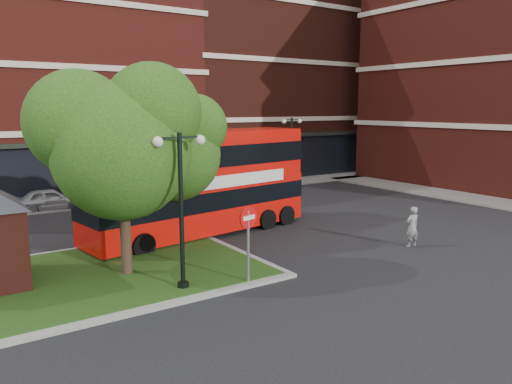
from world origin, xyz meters
TOP-DOWN VIEW (x-y plane):
  - ground at (0.00, 0.00)m, footprint 120.00×120.00m
  - pavement_far at (0.00, 16.50)m, footprint 44.00×3.00m
  - pavement_side at (16.50, 2.00)m, footprint 3.00×28.00m
  - terrace_far_right at (14.00, 24.00)m, footprint 18.00×12.00m
  - traffic_island at (-8.00, 3.00)m, footprint 12.60×7.60m
  - tree_island_west at (-6.60, 2.58)m, footprint 5.40×4.71m
  - tree_island_east at (-3.58, 5.06)m, footprint 4.46×3.90m
  - lamp_island at (-5.50, 0.20)m, footprint 1.72×0.36m
  - lamp_far_left at (2.00, 14.50)m, footprint 1.72×0.36m
  - lamp_far_right at (10.00, 14.50)m, footprint 1.72×0.36m
  - bus at (-1.71, 6.18)m, footprint 11.03×4.03m
  - woman at (4.67, -0.47)m, footprint 0.66×0.48m
  - car_silver at (-6.20, 15.71)m, footprint 3.82×1.79m
  - car_white at (3.00, 15.95)m, footprint 3.83×1.63m
  - no_entry_sign at (-3.50, -0.50)m, footprint 0.72×0.21m

SIDE VIEW (x-z plane):
  - ground at x=0.00m, z-range 0.00..0.00m
  - pavement_far at x=0.00m, z-range 0.00..0.12m
  - pavement_side at x=16.50m, z-range 0.00..0.12m
  - traffic_island at x=-8.00m, z-range -0.01..0.14m
  - car_white at x=3.00m, z-range 0.00..1.23m
  - car_silver at x=-6.20m, z-range 0.00..1.26m
  - woman at x=4.67m, z-range 0.00..1.69m
  - no_entry_sign at x=-3.50m, z-range 0.56..3.19m
  - bus at x=-1.71m, z-range 0.64..4.76m
  - lamp_island at x=-5.50m, z-range 0.33..5.33m
  - lamp_far_left at x=2.00m, z-range 0.33..5.33m
  - lamp_far_right at x=10.00m, z-range 0.33..5.33m
  - tree_island_east at x=-3.58m, z-range 1.10..7.39m
  - tree_island_west at x=-6.60m, z-range 1.19..8.40m
  - terrace_far_right at x=14.00m, z-range 0.00..16.00m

